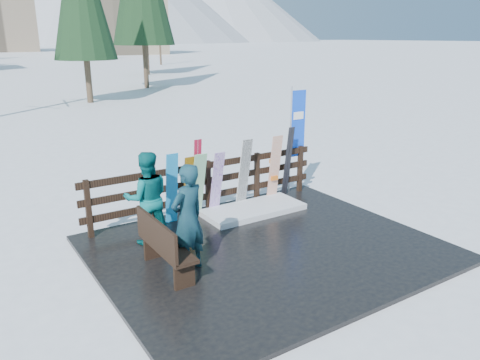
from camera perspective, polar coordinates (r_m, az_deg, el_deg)
ground at (r=8.77m, az=3.28°, el=-8.58°), size 700.00×700.00×0.00m
deck at (r=8.75m, az=3.29°, el=-8.34°), size 6.00×5.00×0.08m
fence at (r=10.22m, az=-3.91°, el=-0.32°), size 5.60×0.10×1.15m
snow_patch at (r=10.33m, az=1.63°, el=-3.61°), size 2.25×1.00×0.12m
bench at (r=7.69m, az=-9.38°, el=-7.73°), size 0.41×1.50×0.97m
snowboard_0 at (r=9.60m, az=-8.31°, el=-1.06°), size 0.25×0.21×1.50m
snowboard_1 at (r=9.86m, az=-5.15°, el=-0.67°), size 0.28×0.37×1.43m
snowboard_2 at (r=9.79m, az=-6.04°, el=-0.97°), size 0.31×0.22×1.38m
snowboard_3 at (r=10.07m, az=-2.84°, el=-0.32°), size 0.24×0.34×1.40m
snowboard_4 at (r=10.40m, az=0.49°, el=0.81°), size 0.26×0.32×1.59m
snowboard_5 at (r=10.87m, az=4.23°, el=1.43°), size 0.27×0.23×1.57m
ski_pair_a at (r=9.89m, az=-5.25°, el=0.20°), size 0.16×0.19×1.70m
ski_pair_b at (r=11.17m, az=5.85°, el=2.20°), size 0.17×0.25×1.71m
rental_flag at (r=11.39m, az=6.86°, el=6.33°), size 0.45×0.04×2.60m
person_front at (r=7.60m, az=-6.38°, el=-4.67°), size 0.76×0.62×1.82m
person_back at (r=8.74m, az=-11.25°, el=-2.19°), size 0.99×0.85×1.75m
trees at (r=54.06m, az=-24.32°, el=18.04°), size 42.02×68.74×14.00m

